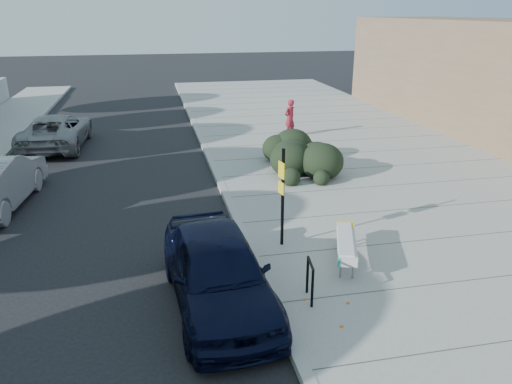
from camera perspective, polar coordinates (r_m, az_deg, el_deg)
The scene contains 10 objects.
ground at distance 11.80m, azimuth -0.20°, elevation -8.07°, with size 120.00×120.00×0.00m, color black.
sidewalk_near at distance 17.90m, azimuth 14.23°, elevation 1.59°, with size 11.20×50.00×0.15m, color gray.
curb_near at distance 16.28m, azimuth -3.81°, elevation 0.37°, with size 0.22×50.00×0.17m, color #9E9E99.
bench at distance 11.51m, azimuth 10.28°, elevation -5.71°, with size 1.06×1.99×0.60m.
bike_rack at distance 9.95m, azimuth 6.20°, elevation -9.64°, with size 0.12×0.57×0.84m.
sign_post at distance 11.79m, azimuth 3.02°, elevation 0.07°, with size 0.12×0.28×2.43m.
hedge at distance 17.90m, azimuth 5.22°, elevation 4.65°, with size 1.79×3.59×1.35m, color black.
sedan_navy at distance 9.91m, azimuth -4.40°, elevation -8.90°, with size 1.83×4.55×1.55m, color black.
suv_silver at distance 23.04m, azimuth -21.89°, elevation 6.50°, with size 2.37×5.14×1.43m, color gray.
pedestrian at distance 22.78m, azimuth 3.88°, elevation 8.44°, with size 0.60×0.40×1.66m, color maroon.
Camera 1 is at (-2.12, -10.18, 5.57)m, focal length 35.00 mm.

